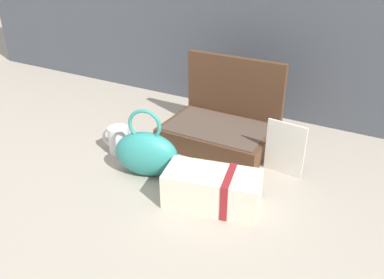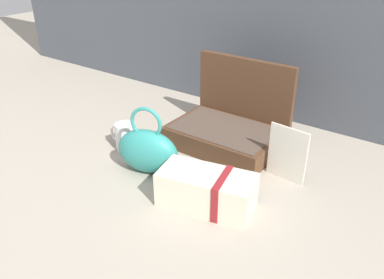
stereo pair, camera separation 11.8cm
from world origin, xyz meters
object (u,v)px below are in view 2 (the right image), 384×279
at_px(open_suitcase, 229,126).
at_px(cream_toiletry_bag, 208,190).
at_px(teal_pouch_handbag, 148,150).
at_px(info_card_left, 287,154).
at_px(coffee_mug, 125,136).

relative_size(open_suitcase, cream_toiletry_bag, 1.33).
distance_m(teal_pouch_handbag, info_card_left, 0.43).
bearing_deg(open_suitcase, teal_pouch_handbag, -108.78).
distance_m(teal_pouch_handbag, cream_toiletry_bag, 0.26).
relative_size(open_suitcase, info_card_left, 2.14).
xyz_separation_m(coffee_mug, info_card_left, (0.54, 0.15, 0.04)).
bearing_deg(info_card_left, cream_toiletry_bag, -109.64).
bearing_deg(coffee_mug, info_card_left, 15.49).
height_order(teal_pouch_handbag, coffee_mug, teal_pouch_handbag).
bearing_deg(cream_toiletry_bag, open_suitcase, 111.84).
bearing_deg(info_card_left, open_suitcase, 164.37).
relative_size(open_suitcase, coffee_mug, 3.45).
xyz_separation_m(teal_pouch_handbag, info_card_left, (0.37, 0.22, 0.01)).
xyz_separation_m(open_suitcase, teal_pouch_handbag, (-0.11, -0.32, 0.01)).
xyz_separation_m(cream_toiletry_bag, info_card_left, (0.12, 0.25, 0.04)).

